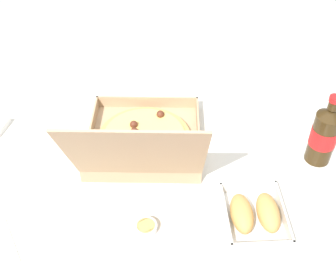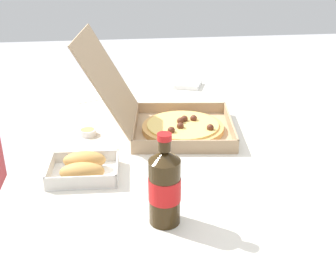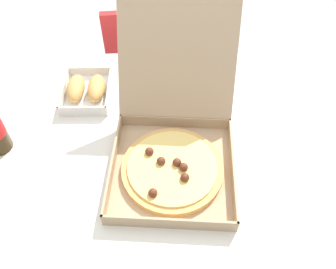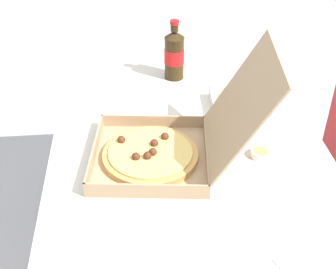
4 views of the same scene
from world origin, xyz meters
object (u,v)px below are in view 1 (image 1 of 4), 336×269
pizza_box_open (143,141)px  bread_side_box (255,214)px  cola_bottle (324,135)px  dipping_sauce_cup (146,227)px

pizza_box_open → bread_side_box: bearing=134.0°
bread_side_box → cola_bottle: cola_bottle is taller
pizza_box_open → cola_bottle: bearing=171.4°
dipping_sauce_cup → cola_bottle: bearing=-158.6°
pizza_box_open → bread_side_box: pizza_box_open is taller
pizza_box_open → dipping_sauce_cup: 0.28m
dipping_sauce_cup → bread_side_box: bearing=-179.4°
bread_side_box → dipping_sauce_cup: bread_side_box is taller
bread_side_box → cola_bottle: (-0.23, -0.20, 0.07)m
pizza_box_open → cola_bottle: size_ratio=2.34×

